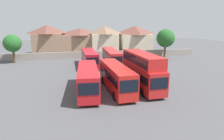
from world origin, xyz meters
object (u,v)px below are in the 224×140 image
Objects in this scene: house_terrace_centre at (80,41)px; tree_behind_wall at (12,43)px; bus_4 at (89,57)px; tree_left_of_lot at (166,38)px; bus_2 at (116,76)px; bus_3 at (142,69)px; house_terrace_left at (48,40)px; bus_5 at (111,57)px; house_terrace_right at (104,40)px; house_terrace_far_right at (135,39)px; bus_1 at (88,78)px.

house_terrace_centre is 20.13m from tree_behind_wall.
tree_behind_wall is at bearing -113.51° from bus_4.
bus_2 is at bearing -127.84° from tree_left_of_lot.
bus_3 is at bearing -122.00° from tree_left_of_lot.
house_terrace_centre is (-1.33, 19.27, 1.95)m from bus_4.
bus_5 is at bearing -51.13° from house_terrace_left.
bus_4 is at bearing -108.36° from house_terrace_right.
house_terrace_right is at bearing -175.21° from house_terrace_far_right.
bus_1 is 28.05m from tree_behind_wall.
house_terrace_centre is at bearing 168.97° from house_terrace_right.
house_terrace_far_right is at bearing 161.16° from bus_3.
house_terrace_left reaches higher than bus_4.
tree_left_of_lot is 1.15× the size of tree_behind_wall.
tree_left_of_lot is (14.89, 23.82, 2.31)m from bus_3.
house_terrace_far_right is at bearing 115.65° from tree_left_of_lot.
bus_2 is at bearing 6.63° from bus_4.
tree_left_of_lot is (5.26, -10.96, 0.89)m from house_terrace_far_right.
bus_5 is at bearing -153.73° from tree_left_of_lot.
tree_behind_wall is (-19.52, 23.05, 2.57)m from bus_2.
house_terrace_far_right is 1.53× the size of tree_behind_wall.
bus_4 is 1.52× the size of tree_left_of_lot.
house_terrace_centre is at bearing -171.25° from bus_3.
bus_5 is at bearing -178.06° from bus_3.
bus_2 is 1.29× the size of house_terrace_left.
house_terrace_right is at bearing 146.37° from tree_left_of_lot.
house_terrace_right reaches higher than house_terrace_centre.
house_terrace_centre is 1.68× the size of tree_behind_wall.
bus_2 is at bearing 94.00° from bus_1.
bus_2 is 16.15m from bus_5.
bus_4 is 4.81m from bus_5.
house_terrace_left is 0.78× the size of house_terrace_centre.
tree_behind_wall is at bearing -107.22° from bus_5.
bus_1 is 39.17m from house_terrace_far_right.
tree_left_of_lot is at bearing 108.14° from bus_4.
house_terrace_centre is at bearing 152.83° from tree_left_of_lot.
bus_3 is 1.37× the size of tree_left_of_lot.
bus_2 is 1.01× the size of house_terrace_centre.
tree_left_of_lot is (18.68, 24.05, 3.14)m from bus_2.
tree_left_of_lot reaches higher than tree_behind_wall.
house_terrace_centre is at bearing 38.56° from tree_behind_wall.
bus_1 is at bearing -20.37° from bus_5.
bus_5 is 1.17× the size of house_terrace_far_right.
house_terrace_left reaches higher than tree_left_of_lot.
house_terrace_right is at bearing 159.68° from bus_4.
house_terrace_centre is 1.46× the size of tree_left_of_lot.
bus_4 is (-6.26, 16.09, -0.91)m from bus_3.
house_terrace_far_right is (17.22, -0.58, 0.38)m from house_terrace_centre.
tree_behind_wall is (-22.99, -11.12, 0.36)m from house_terrace_right.
tree_left_of_lot is (22.54, 24.12, 3.19)m from bus_1.
tree_left_of_lot reaches higher than bus_4.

